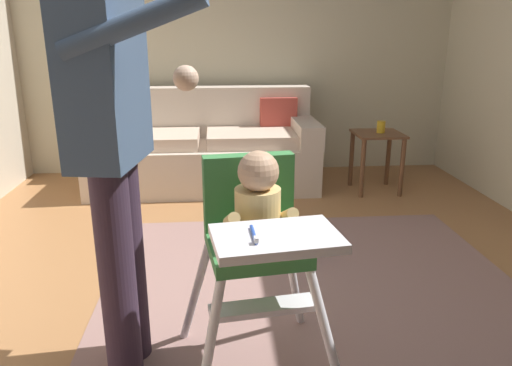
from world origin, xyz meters
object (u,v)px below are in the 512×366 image
couch (205,149)px  sippy_cup (381,127)px  side_table (377,149)px  high_chair (257,226)px  adult_standing (113,141)px  toy_ball (293,236)px

couch → sippy_cup: couch is taller
side_table → high_chair: bearing=-118.5°
couch → side_table: bearing=78.3°
adult_standing → sippy_cup: (1.78, 2.19, -0.38)m
side_table → sippy_cup: (0.02, 0.00, 0.19)m
couch → sippy_cup: (1.51, -0.31, 0.24)m
toy_ball → side_table: (0.92, 1.19, 0.27)m
toy_ball → side_table: size_ratio=0.44×
adult_standing → side_table: 2.86m
sippy_cup → couch: bearing=168.5°
adult_standing → side_table: (1.75, 2.19, -0.57)m
high_chair → adult_standing: (-0.52, 0.09, 0.32)m
side_table → sippy_cup: 0.19m
toy_ball → sippy_cup: 1.58m
high_chair → toy_ball: (0.32, 1.09, -0.52)m
adult_standing → toy_ball: adult_standing is taller
adult_standing → sippy_cup: size_ratio=16.82×
high_chair → sippy_cup: 2.60m
high_chair → adult_standing: 0.62m
couch → toy_ball: 1.62m
adult_standing → side_table: adult_standing is taller
couch → side_table: size_ratio=3.86×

